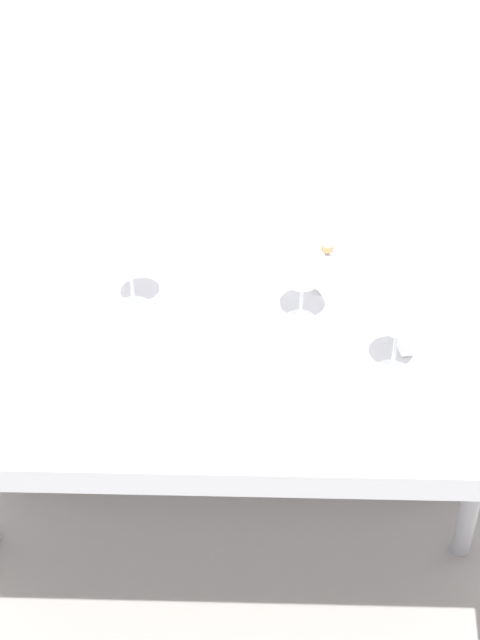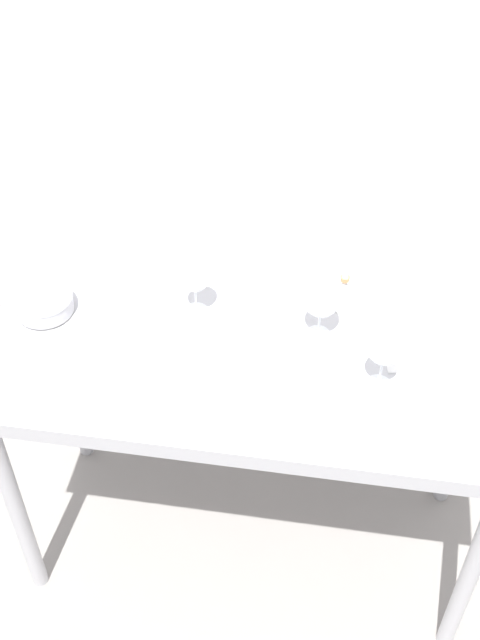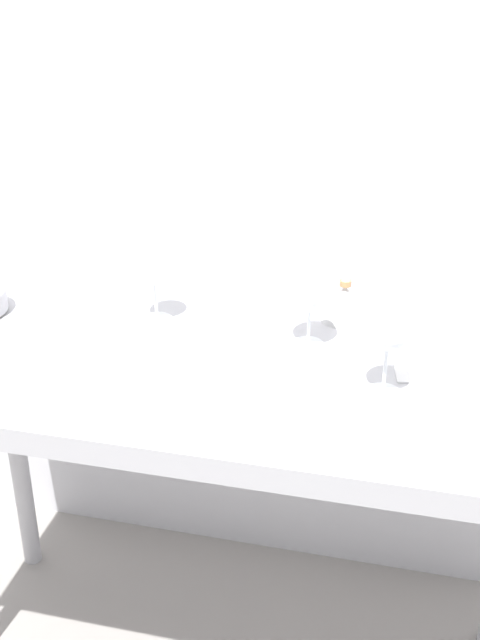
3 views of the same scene
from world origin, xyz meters
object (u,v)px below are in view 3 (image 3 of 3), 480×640
wine_glass_far_left (154,268)px  tasting_sheet_upper (431,349)px  wine_glass_near_right (389,331)px  tasting_sheet_lower (242,318)px  wine_glass_far_right (310,290)px  decanter_funnel (344,302)px

wine_glass_far_left → tasting_sheet_upper: bearing=-0.3°
wine_glass_near_right → tasting_sheet_lower: wine_glass_near_right is taller
wine_glass_near_right → wine_glass_far_left: bearing=158.7°
wine_glass_far_right → tasting_sheet_upper: bearing=7.9°
tasting_sheet_upper → decanter_funnel: 0.22m
tasting_sheet_lower → decanter_funnel: bearing=1.0°
wine_glass_far_left → decanter_funnel: size_ratio=1.37×
wine_glass_far_left → wine_glass_far_right: bearing=-6.2°
wine_glass_far_right → wine_glass_far_left: bearing=173.8°
decanter_funnel → tasting_sheet_upper: bearing=-28.6°
wine_glass_near_right → tasting_sheet_upper: bearing=67.0°
wine_glass_near_right → tasting_sheet_lower: (-0.32, 0.24, -0.13)m
wine_glass_far_right → wine_glass_near_right: (0.16, -0.16, 0.01)m
tasting_sheet_upper → decanter_funnel: size_ratio=2.21×
tasting_sheet_lower → decanter_funnel: size_ratio=2.27×
wine_glass_far_left → wine_glass_far_right: (0.33, -0.04, -0.00)m
wine_glass_far_right → tasting_sheet_lower: wine_glass_far_right is taller
tasting_sheet_lower → wine_glass_far_right: bearing=-41.2°
wine_glass_far_left → tasting_sheet_lower: 0.22m
tasting_sheet_upper → tasting_sheet_lower: size_ratio=0.97×
wine_glass_far_right → decanter_funnel: (0.06, 0.14, -0.08)m
tasting_sheet_lower → decanter_funnel: decanter_funnel is taller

